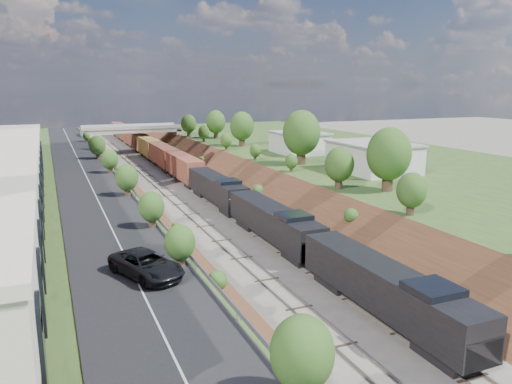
% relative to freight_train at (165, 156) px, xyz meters
% --- Properties ---
extents(platform_right, '(44.00, 180.00, 5.00)m').
position_rel_freight_train_xyz_m(platform_right, '(30.40, -35.44, -0.20)').
color(platform_right, '#2D4F20').
rests_on(platform_right, ground).
extents(embankment_left, '(10.00, 180.00, 10.00)m').
position_rel_freight_train_xyz_m(embankment_left, '(-13.60, -35.44, -2.70)').
color(embankment_left, brown).
rests_on(embankment_left, ground).
extents(embankment_right, '(10.00, 180.00, 10.00)m').
position_rel_freight_train_xyz_m(embankment_right, '(8.40, -35.44, -2.70)').
color(embankment_right, brown).
rests_on(embankment_right, ground).
extents(rail_left_track, '(1.58, 180.00, 0.18)m').
position_rel_freight_train_xyz_m(rail_left_track, '(-5.20, -35.44, -2.61)').
color(rail_left_track, gray).
rests_on(rail_left_track, ground).
extents(rail_right_track, '(1.58, 180.00, 0.18)m').
position_rel_freight_train_xyz_m(rail_right_track, '(0.00, -35.44, -2.61)').
color(rail_right_track, gray).
rests_on(rail_right_track, ground).
extents(road, '(8.00, 180.00, 0.10)m').
position_rel_freight_train_xyz_m(road, '(-18.10, -35.44, 2.35)').
color(road, black).
rests_on(road, platform_left).
extents(guardrail, '(0.10, 171.00, 0.70)m').
position_rel_freight_train_xyz_m(guardrail, '(-14.00, -35.64, 2.85)').
color(guardrail, '#99999E').
rests_on(guardrail, platform_left).
extents(overpass, '(24.50, 8.30, 7.40)m').
position_rel_freight_train_xyz_m(overpass, '(-2.60, 26.56, 2.22)').
color(overpass, gray).
rests_on(overpass, ground).
extents(white_building_near, '(9.00, 12.00, 4.00)m').
position_rel_freight_train_xyz_m(white_building_near, '(20.90, -43.44, 4.30)').
color(white_building_near, silver).
rests_on(white_building_near, platform_right).
extents(white_building_far, '(8.00, 10.00, 3.60)m').
position_rel_freight_train_xyz_m(white_building_far, '(20.40, -21.44, 4.10)').
color(white_building_far, silver).
rests_on(white_building_far, platform_right).
extents(tree_right_large, '(5.25, 5.25, 7.61)m').
position_rel_freight_train_xyz_m(tree_right_large, '(14.40, -55.44, 6.68)').
color(tree_right_large, '#473323').
rests_on(tree_right_large, platform_right).
extents(tree_left_crest, '(2.45, 2.45, 3.55)m').
position_rel_freight_train_xyz_m(tree_left_crest, '(-14.40, -75.44, 4.34)').
color(tree_left_crest, '#473323').
rests_on(tree_left_crest, platform_left).
extents(freight_train, '(3.19, 162.36, 4.73)m').
position_rel_freight_train_xyz_m(freight_train, '(0.00, 0.00, 0.00)').
color(freight_train, black).
rests_on(freight_train, ground).
extents(suv, '(4.77, 6.54, 1.65)m').
position_rel_freight_train_xyz_m(suv, '(-17.36, -71.90, 3.23)').
color(suv, black).
rests_on(suv, road).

